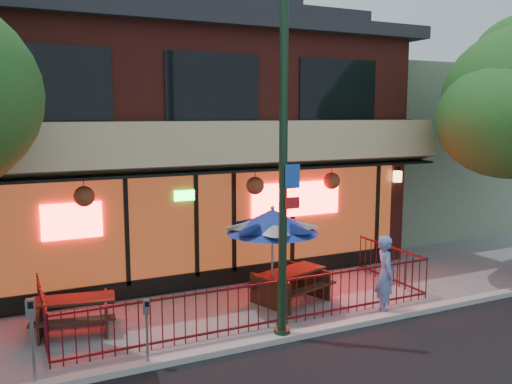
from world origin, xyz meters
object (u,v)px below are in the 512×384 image
(picnic_table_left, at_px, (74,309))
(pedestrian, at_px, (385,275))
(picnic_table_right, at_px, (290,281))
(parking_meter_near, at_px, (147,322))
(patio_umbrella, at_px, (272,221))
(street_light, at_px, (283,179))
(parking_meter_far, at_px, (32,328))

(picnic_table_left, distance_m, pedestrian, 6.57)
(picnic_table_right, distance_m, parking_meter_near, 4.29)
(patio_umbrella, distance_m, parking_meter_near, 3.85)
(pedestrian, bearing_deg, street_light, 117.22)
(pedestrian, relative_size, parking_meter_near, 1.43)
(pedestrian, bearing_deg, picnic_table_left, 95.39)
(street_light, height_order, parking_meter_far, street_light)
(picnic_table_left, relative_size, pedestrian, 1.03)
(street_light, relative_size, patio_umbrella, 2.99)
(picnic_table_right, height_order, patio_umbrella, patio_umbrella)
(picnic_table_left, xyz_separation_m, pedestrian, (6.27, -1.92, 0.43))
(picnic_table_left, height_order, parking_meter_near, parking_meter_near)
(street_light, distance_m, pedestrian, 3.51)
(parking_meter_near, bearing_deg, parking_meter_far, 177.47)
(parking_meter_near, bearing_deg, patio_umbrella, 27.09)
(picnic_table_right, distance_m, patio_umbrella, 1.63)
(patio_umbrella, height_order, parking_meter_near, patio_umbrella)
(pedestrian, xyz_separation_m, parking_meter_far, (-7.14, -0.22, 0.13))
(picnic_table_left, xyz_separation_m, picnic_table_right, (4.78, -0.35, 0.04))
(street_light, bearing_deg, picnic_table_left, 149.25)
(patio_umbrella, relative_size, parking_meter_near, 1.91)
(picnic_table_right, xyz_separation_m, parking_meter_far, (-5.65, -1.79, 0.52))
(street_light, distance_m, picnic_table_right, 3.42)
(picnic_table_right, xyz_separation_m, patio_umbrella, (-0.58, -0.19, 1.51))
(pedestrian, bearing_deg, patio_umbrella, 78.88)
(picnic_table_left, bearing_deg, picnic_table_right, -4.25)
(patio_umbrella, xyz_separation_m, parking_meter_near, (-3.27, -1.67, -1.17))
(parking_meter_near, xyz_separation_m, parking_meter_far, (-1.81, 0.08, 0.18))
(patio_umbrella, height_order, pedestrian, patio_umbrella)
(picnic_table_left, distance_m, parking_meter_far, 2.38)
(picnic_table_left, height_order, parking_meter_far, parking_meter_far)
(picnic_table_right, bearing_deg, parking_meter_near, -154.12)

